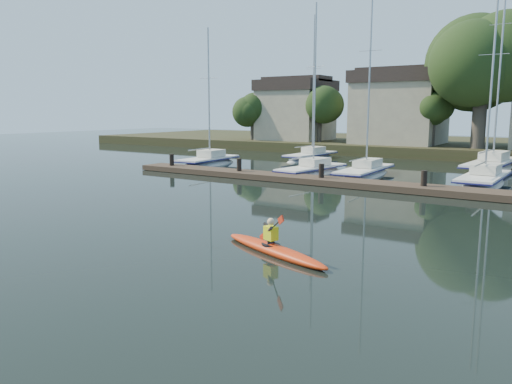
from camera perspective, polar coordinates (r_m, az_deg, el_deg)
The scene contains 10 objects.
ground at distance 16.75m, azimuth -4.48°, elevation -5.73°, with size 160.00×160.00×0.00m, color black.
kayak at distance 15.39m, azimuth 2.00°, elevation -6.35°, with size 4.66×2.24×1.51m.
dock at distance 28.84m, azimuth 12.83°, elevation 0.84°, with size 34.00×2.00×1.80m.
sailboat_0 at distance 40.21m, azimuth -5.45°, elevation 2.80°, with size 2.61×7.66×11.96m.
sailboat_1 at distance 34.49m, azimuth 6.36°, elevation 1.75°, with size 2.77×7.81×12.49m.
sailboat_2 at distance 33.95m, azimuth 12.31°, elevation 1.46°, with size 2.25×8.50×13.98m.
sailboat_3 at distance 32.22m, azimuth 24.52°, elevation 0.39°, with size 2.27×8.10×13.00m.
sailboat_5 at distance 45.04m, azimuth 6.29°, elevation 3.52°, with size 2.22×8.32×13.66m.
sailboat_6 at distance 40.52m, azimuth 25.27°, elevation 1.98°, with size 3.08×11.30×17.76m.
shore at distance 53.70m, azimuth 24.64°, elevation 7.30°, with size 90.00×25.25×12.75m.
Camera 1 is at (9.96, -12.75, 4.34)m, focal length 35.00 mm.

